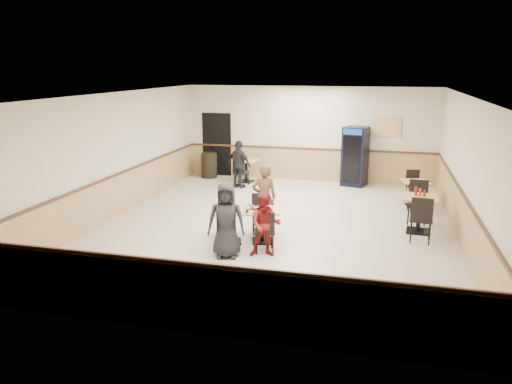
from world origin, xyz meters
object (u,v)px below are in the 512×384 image
(side_table_far, at_px, (415,189))
(pepsi_cooler, at_px, (355,156))
(diner_man_opposite, at_px, (264,198))
(trash_bin, at_px, (209,165))
(lone_diner, at_px, (239,165))
(diner_woman_right, at_px, (265,225))
(side_table_near, at_px, (419,209))
(main_table, at_px, (247,221))
(diner_woman_left, at_px, (226,220))
(back_table, at_px, (246,167))

(side_table_far, height_order, pepsi_cooler, pepsi_cooler)
(side_table_far, bearing_deg, diner_man_opposite, -139.59)
(pepsi_cooler, relative_size, trash_bin, 2.20)
(diner_man_opposite, distance_m, pepsi_cooler, 5.23)
(diner_man_opposite, height_order, lone_diner, diner_man_opposite)
(diner_woman_right, bearing_deg, lone_diner, 97.46)
(lone_diner, bearing_deg, diner_woman_right, 133.72)
(side_table_near, xyz_separation_m, trash_bin, (-6.40, 4.20, -0.13))
(diner_man_opposite, relative_size, side_table_far, 1.99)
(side_table_near, bearing_deg, pepsi_cooler, 111.42)
(main_table, distance_m, diner_woman_left, 0.94)
(main_table, bearing_deg, trash_bin, 98.90)
(lone_diner, bearing_deg, back_table, -67.50)
(diner_woman_right, relative_size, back_table, 1.64)
(diner_man_opposite, distance_m, side_table_near, 3.45)
(diner_woman_left, distance_m, back_table, 6.47)
(diner_man_opposite, relative_size, pepsi_cooler, 0.83)
(diner_woman_right, xyz_separation_m, lone_diner, (-2.05, 5.28, 0.09))
(diner_woman_left, xyz_separation_m, trash_bin, (-2.70, 6.68, -0.32))
(diner_woman_left, height_order, side_table_near, diner_woman_left)
(back_table, bearing_deg, diner_woman_left, -78.11)
(main_table, height_order, side_table_near, side_table_near)
(trash_bin, bearing_deg, back_table, -14.30)
(diner_man_opposite, bearing_deg, pepsi_cooler, -128.52)
(side_table_near, distance_m, pepsi_cooler, 4.58)
(side_table_far, bearing_deg, diner_woman_right, -124.09)
(lone_diner, relative_size, trash_bin, 1.75)
(diner_woman_right, height_order, diner_man_opposite, diner_man_opposite)
(main_table, xyz_separation_m, diner_woman_right, (0.55, -0.66, 0.17))
(diner_woman_right, bearing_deg, back_table, 94.80)
(diner_woman_left, relative_size, trash_bin, 1.78)
(diner_woman_right, distance_m, side_table_near, 3.73)
(diner_woman_left, bearing_deg, diner_man_opposite, 66.55)
(back_table, bearing_deg, lone_diner, -90.00)
(side_table_near, relative_size, pepsi_cooler, 0.45)
(main_table, bearing_deg, side_table_far, 29.25)
(side_table_far, bearing_deg, main_table, -133.28)
(diner_man_opposite, distance_m, side_table_far, 4.48)
(side_table_far, distance_m, trash_bin, 6.74)
(diner_woman_left, distance_m, diner_man_opposite, 1.81)
(pepsi_cooler, bearing_deg, trash_bin, -164.89)
(side_table_near, bearing_deg, trash_bin, 146.71)
(side_table_near, height_order, back_table, side_table_near)
(main_table, relative_size, lone_diner, 1.00)
(side_table_near, xyz_separation_m, pepsi_cooler, (-1.67, 4.25, 0.37))
(diner_woman_right, relative_size, lone_diner, 0.88)
(lone_diner, relative_size, back_table, 1.87)
(side_table_far, xyz_separation_m, back_table, (-5.06, 1.65, 0.03))
(diner_man_opposite, xyz_separation_m, pepsi_cooler, (1.70, 4.94, 0.16))
(lone_diner, bearing_deg, pepsi_cooler, -137.60)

